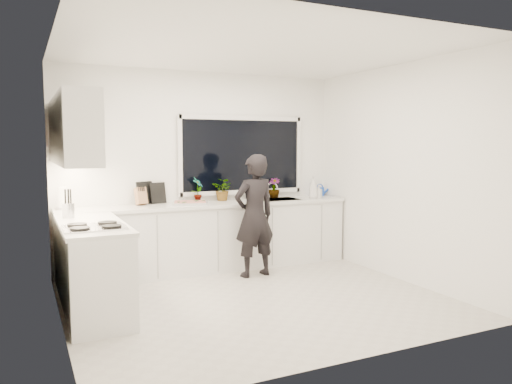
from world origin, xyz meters
TOP-DOWN VIEW (x-y plane):
  - floor at (0.00, 0.00)m, footprint 4.00×3.50m
  - wall_back at (0.00, 1.76)m, footprint 4.00×0.02m
  - wall_left at (-2.01, 0.00)m, footprint 0.02×3.50m
  - wall_right at (2.01, 0.00)m, footprint 0.02×3.50m
  - ceiling at (0.00, 0.00)m, footprint 4.00×3.50m
  - window at (0.60, 1.73)m, footprint 1.80×0.02m
  - base_cabinets_back at (0.00, 1.45)m, footprint 3.92×0.58m
  - base_cabinets_left at (-1.67, 0.35)m, footprint 0.58×1.60m
  - countertop_back at (0.00, 1.44)m, footprint 3.94×0.62m
  - countertop_left at (-1.67, 0.35)m, footprint 0.62×1.60m
  - upper_cabinets at (-1.79, 0.70)m, footprint 0.34×2.10m
  - sink at (1.05, 1.45)m, footprint 0.58×0.42m
  - faucet at (1.05, 1.65)m, footprint 0.03×0.03m
  - stovetop at (-1.69, -0.00)m, footprint 0.56×0.48m
  - person at (0.41, 0.90)m, footprint 0.62×0.44m
  - pizza_tray at (-0.29, 1.42)m, footprint 0.52×0.45m
  - pizza at (-0.29, 1.42)m, footprint 0.48×0.40m
  - watering_can at (1.85, 1.61)m, footprint 0.16×0.16m
  - paper_towel_roll at (-1.85, 1.55)m, footprint 0.12×0.12m
  - knife_block at (-0.90, 1.59)m, footprint 0.15×0.13m
  - utensil_crock at (-1.85, 0.80)m, footprint 0.16×0.16m
  - picture_frame_large at (-0.65, 1.69)m, footprint 0.22×0.07m
  - picture_frame_small at (-0.81, 1.69)m, footprint 0.24×0.12m
  - herb_plants at (0.39, 1.61)m, footprint 1.40×0.37m
  - soap_bottles at (1.56, 1.30)m, footprint 0.22×0.14m

SIDE VIEW (x-z plane):
  - floor at x=0.00m, z-range -0.02..0.00m
  - base_cabinets_back at x=0.00m, z-range 0.00..0.88m
  - base_cabinets_left at x=-1.67m, z-range 0.00..0.88m
  - person at x=0.41m, z-range 0.00..1.58m
  - sink at x=1.05m, z-range 0.80..0.94m
  - countertop_back at x=0.00m, z-range 0.88..0.92m
  - countertop_left at x=-1.67m, z-range 0.88..0.92m
  - stovetop at x=-1.69m, z-range 0.92..0.95m
  - pizza_tray at x=-0.29m, z-range 0.92..0.95m
  - pizza at x=-0.29m, z-range 0.95..0.96m
  - watering_can at x=1.85m, z-range 0.92..1.05m
  - utensil_crock at x=-1.85m, z-range 0.92..1.08m
  - faucet at x=1.05m, z-range 0.92..1.14m
  - knife_block at x=-0.90m, z-range 0.92..1.14m
  - paper_towel_roll at x=-1.85m, z-range 0.92..1.18m
  - picture_frame_large at x=-0.65m, z-range 0.92..1.20m
  - soap_bottles at x=1.56m, z-range 0.90..1.23m
  - picture_frame_small at x=-0.81m, z-range 0.92..1.22m
  - herb_plants at x=0.39m, z-range 0.90..1.25m
  - wall_back at x=0.00m, z-range 0.00..2.70m
  - wall_left at x=-2.01m, z-range 0.00..2.70m
  - wall_right at x=2.01m, z-range 0.00..2.70m
  - window at x=0.60m, z-range 1.05..2.05m
  - upper_cabinets at x=-1.79m, z-range 1.50..2.20m
  - ceiling at x=0.00m, z-range 2.70..2.72m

